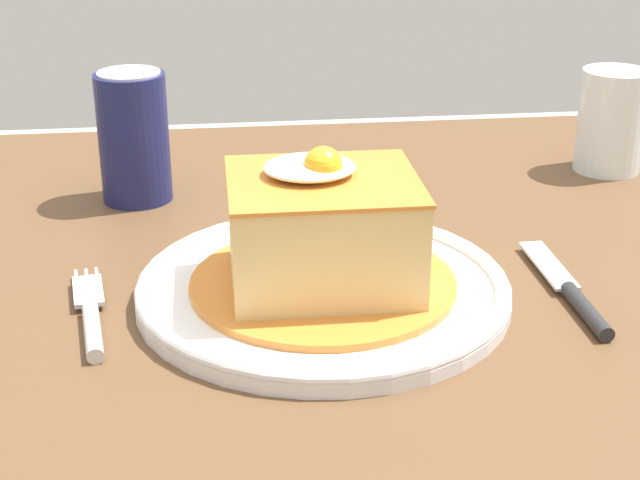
# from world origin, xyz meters

# --- Properties ---
(dining_table) EXTENTS (1.16, 0.86, 0.76)m
(dining_table) POSITION_xyz_m (0.00, 0.00, 0.64)
(dining_table) COLOR brown
(dining_table) RESTS_ON ground_plane
(main_plate) EXTENTS (0.28, 0.28, 0.02)m
(main_plate) POSITION_xyz_m (-0.04, -0.03, 0.77)
(main_plate) COLOR white
(main_plate) RESTS_ON dining_table
(sandwich_meal) EXTENTS (0.20, 0.20, 0.11)m
(sandwich_meal) POSITION_xyz_m (-0.04, -0.03, 0.81)
(sandwich_meal) COLOR orange
(sandwich_meal) RESTS_ON main_plate
(fork) EXTENTS (0.04, 0.14, 0.01)m
(fork) POSITION_xyz_m (-0.21, -0.05, 0.76)
(fork) COLOR silver
(fork) RESTS_ON dining_table
(knife) EXTENTS (0.02, 0.17, 0.01)m
(knife) POSITION_xyz_m (0.14, -0.06, 0.76)
(knife) COLOR #262628
(knife) RESTS_ON dining_table
(soda_can) EXTENTS (0.07, 0.07, 0.12)m
(soda_can) POSITION_xyz_m (-0.20, 0.20, 0.82)
(soda_can) COLOR #191E51
(soda_can) RESTS_ON dining_table
(drinking_glass) EXTENTS (0.07, 0.07, 0.10)m
(drinking_glass) POSITION_xyz_m (0.28, 0.23, 0.80)
(drinking_glass) COLOR gold
(drinking_glass) RESTS_ON dining_table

